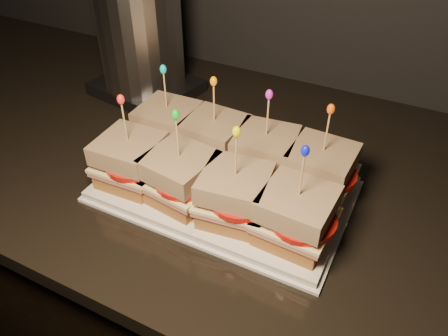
% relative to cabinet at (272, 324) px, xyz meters
% --- Properties ---
extents(cabinet, '(2.43, 0.71, 0.91)m').
position_rel_cabinet_xyz_m(cabinet, '(0.00, 0.00, 0.00)').
color(cabinet, black).
rests_on(cabinet, ground).
extents(granite_slab, '(2.47, 0.75, 0.03)m').
position_rel_cabinet_xyz_m(granite_slab, '(0.00, 0.00, 0.47)').
color(granite_slab, black).
rests_on(granite_slab, cabinet).
extents(platter, '(0.41, 0.26, 0.02)m').
position_rel_cabinet_xyz_m(platter, '(-0.08, -0.10, 0.50)').
color(platter, silver).
rests_on(platter, granite_slab).
extents(platter_rim, '(0.42, 0.27, 0.01)m').
position_rel_cabinet_xyz_m(platter_rim, '(-0.08, -0.10, 0.49)').
color(platter_rim, silver).
rests_on(platter_rim, granite_slab).
extents(sandwich_0_bread_bot, '(0.10, 0.10, 0.03)m').
position_rel_cabinet_xyz_m(sandwich_0_bread_bot, '(-0.23, -0.04, 0.52)').
color(sandwich_0_bread_bot, brown).
rests_on(sandwich_0_bread_bot, platter).
extents(sandwich_0_ham, '(0.11, 0.11, 0.01)m').
position_rel_cabinet_xyz_m(sandwich_0_ham, '(-0.23, -0.04, 0.54)').
color(sandwich_0_ham, '#B3584F').
rests_on(sandwich_0_ham, sandwich_0_bread_bot).
extents(sandwich_0_cheese, '(0.11, 0.11, 0.01)m').
position_rel_cabinet_xyz_m(sandwich_0_cheese, '(-0.23, -0.04, 0.54)').
color(sandwich_0_cheese, '#F6E99F').
rests_on(sandwich_0_cheese, sandwich_0_ham).
extents(sandwich_0_tomato, '(0.10, 0.10, 0.01)m').
position_rel_cabinet_xyz_m(sandwich_0_tomato, '(-0.22, -0.05, 0.55)').
color(sandwich_0_tomato, red).
rests_on(sandwich_0_tomato, sandwich_0_cheese).
extents(sandwich_0_bread_top, '(0.10, 0.10, 0.03)m').
position_rel_cabinet_xyz_m(sandwich_0_bread_top, '(-0.23, -0.04, 0.57)').
color(sandwich_0_bread_top, '#4C2810').
rests_on(sandwich_0_bread_top, sandwich_0_tomato).
extents(sandwich_0_pick, '(0.00, 0.00, 0.09)m').
position_rel_cabinet_xyz_m(sandwich_0_pick, '(-0.23, -0.04, 0.62)').
color(sandwich_0_pick, tan).
rests_on(sandwich_0_pick, sandwich_0_bread_top).
extents(sandwich_0_frill, '(0.01, 0.01, 0.02)m').
position_rel_cabinet_xyz_m(sandwich_0_frill, '(-0.23, -0.04, 0.67)').
color(sandwich_0_frill, '#09BAC2').
rests_on(sandwich_0_frill, sandwich_0_pick).
extents(sandwich_1_bread_bot, '(0.10, 0.10, 0.03)m').
position_rel_cabinet_xyz_m(sandwich_1_bread_bot, '(-0.13, -0.04, 0.52)').
color(sandwich_1_bread_bot, brown).
rests_on(sandwich_1_bread_bot, platter).
extents(sandwich_1_ham, '(0.11, 0.11, 0.01)m').
position_rel_cabinet_xyz_m(sandwich_1_ham, '(-0.13, -0.04, 0.54)').
color(sandwich_1_ham, '#B3584F').
rests_on(sandwich_1_ham, sandwich_1_bread_bot).
extents(sandwich_1_cheese, '(0.11, 0.11, 0.01)m').
position_rel_cabinet_xyz_m(sandwich_1_cheese, '(-0.13, -0.04, 0.54)').
color(sandwich_1_cheese, '#F6E99F').
rests_on(sandwich_1_cheese, sandwich_1_ham).
extents(sandwich_1_tomato, '(0.10, 0.10, 0.01)m').
position_rel_cabinet_xyz_m(sandwich_1_tomato, '(-0.12, -0.05, 0.55)').
color(sandwich_1_tomato, red).
rests_on(sandwich_1_tomato, sandwich_1_cheese).
extents(sandwich_1_bread_top, '(0.10, 0.10, 0.03)m').
position_rel_cabinet_xyz_m(sandwich_1_bread_top, '(-0.13, -0.04, 0.57)').
color(sandwich_1_bread_top, '#4C2810').
rests_on(sandwich_1_bread_top, sandwich_1_tomato).
extents(sandwich_1_pick, '(0.00, 0.00, 0.09)m').
position_rel_cabinet_xyz_m(sandwich_1_pick, '(-0.13, -0.04, 0.62)').
color(sandwich_1_pick, tan).
rests_on(sandwich_1_pick, sandwich_1_bread_top).
extents(sandwich_1_frill, '(0.01, 0.01, 0.02)m').
position_rel_cabinet_xyz_m(sandwich_1_frill, '(-0.13, -0.04, 0.67)').
color(sandwich_1_frill, '#FC9B0E').
rests_on(sandwich_1_frill, sandwich_1_pick).
extents(sandwich_2_bread_bot, '(0.11, 0.11, 0.03)m').
position_rel_cabinet_xyz_m(sandwich_2_bread_bot, '(-0.04, -0.04, 0.52)').
color(sandwich_2_bread_bot, brown).
rests_on(sandwich_2_bread_bot, platter).
extents(sandwich_2_ham, '(0.12, 0.11, 0.01)m').
position_rel_cabinet_xyz_m(sandwich_2_ham, '(-0.04, -0.04, 0.54)').
color(sandwich_2_ham, '#B3584F').
rests_on(sandwich_2_ham, sandwich_2_bread_bot).
extents(sandwich_2_cheese, '(0.12, 0.12, 0.01)m').
position_rel_cabinet_xyz_m(sandwich_2_cheese, '(-0.04, -0.04, 0.54)').
color(sandwich_2_cheese, '#F6E99F').
rests_on(sandwich_2_cheese, sandwich_2_ham).
extents(sandwich_2_tomato, '(0.10, 0.10, 0.01)m').
position_rel_cabinet_xyz_m(sandwich_2_tomato, '(-0.02, -0.05, 0.55)').
color(sandwich_2_tomato, red).
rests_on(sandwich_2_tomato, sandwich_2_cheese).
extents(sandwich_2_bread_top, '(0.11, 0.11, 0.03)m').
position_rel_cabinet_xyz_m(sandwich_2_bread_top, '(-0.04, -0.04, 0.57)').
color(sandwich_2_bread_top, '#4C2810').
rests_on(sandwich_2_bread_top, sandwich_2_tomato).
extents(sandwich_2_pick, '(0.00, 0.00, 0.09)m').
position_rel_cabinet_xyz_m(sandwich_2_pick, '(-0.04, -0.04, 0.62)').
color(sandwich_2_pick, tan).
rests_on(sandwich_2_pick, sandwich_2_bread_top).
extents(sandwich_2_frill, '(0.01, 0.01, 0.02)m').
position_rel_cabinet_xyz_m(sandwich_2_frill, '(-0.04, -0.04, 0.67)').
color(sandwich_2_frill, '#CB22C1').
rests_on(sandwich_2_frill, sandwich_2_pick).
extents(sandwich_3_bread_bot, '(0.10, 0.10, 0.03)m').
position_rel_cabinet_xyz_m(sandwich_3_bread_bot, '(0.06, -0.04, 0.52)').
color(sandwich_3_bread_bot, brown).
rests_on(sandwich_3_bread_bot, platter).
extents(sandwich_3_ham, '(0.11, 0.11, 0.01)m').
position_rel_cabinet_xyz_m(sandwich_3_ham, '(0.06, -0.04, 0.54)').
color(sandwich_3_ham, '#B3584F').
rests_on(sandwich_3_ham, sandwich_3_bread_bot).
extents(sandwich_3_cheese, '(0.11, 0.11, 0.01)m').
position_rel_cabinet_xyz_m(sandwich_3_cheese, '(0.06, -0.04, 0.54)').
color(sandwich_3_cheese, '#F6E99F').
rests_on(sandwich_3_cheese, sandwich_3_ham).
extents(sandwich_3_tomato, '(0.10, 0.10, 0.01)m').
position_rel_cabinet_xyz_m(sandwich_3_tomato, '(0.07, -0.05, 0.55)').
color(sandwich_3_tomato, red).
rests_on(sandwich_3_tomato, sandwich_3_cheese).
extents(sandwich_3_bread_top, '(0.10, 0.10, 0.03)m').
position_rel_cabinet_xyz_m(sandwich_3_bread_top, '(0.06, -0.04, 0.57)').
color(sandwich_3_bread_top, '#4C2810').
rests_on(sandwich_3_bread_top, sandwich_3_tomato).
extents(sandwich_3_pick, '(0.00, 0.00, 0.09)m').
position_rel_cabinet_xyz_m(sandwich_3_pick, '(0.06, -0.04, 0.62)').
color(sandwich_3_pick, tan).
rests_on(sandwich_3_pick, sandwich_3_bread_top).
extents(sandwich_3_frill, '(0.01, 0.01, 0.02)m').
position_rel_cabinet_xyz_m(sandwich_3_frill, '(0.06, -0.04, 0.67)').
color(sandwich_3_frill, '#ED530E').
rests_on(sandwich_3_frill, sandwich_3_pick).
extents(sandwich_4_bread_bot, '(0.10, 0.10, 0.03)m').
position_rel_cabinet_xyz_m(sandwich_4_bread_bot, '(-0.23, -0.16, 0.52)').
color(sandwich_4_bread_bot, brown).
rests_on(sandwich_4_bread_bot, platter).
extents(sandwich_4_ham, '(0.11, 0.11, 0.01)m').
position_rel_cabinet_xyz_m(sandwich_4_ham, '(-0.23, -0.16, 0.54)').
color(sandwich_4_ham, '#B3584F').
rests_on(sandwich_4_ham, sandwich_4_bread_bot).
extents(sandwich_4_cheese, '(0.11, 0.11, 0.01)m').
position_rel_cabinet_xyz_m(sandwich_4_cheese, '(-0.23, -0.16, 0.54)').
color(sandwich_4_cheese, '#F6E99F').
rests_on(sandwich_4_cheese, sandwich_4_ham).
extents(sandwich_4_tomato, '(0.10, 0.10, 0.01)m').
position_rel_cabinet_xyz_m(sandwich_4_tomato, '(-0.22, -0.16, 0.55)').
color(sandwich_4_tomato, red).
rests_on(sandwich_4_tomato, sandwich_4_cheese).
extents(sandwich_4_bread_top, '(0.10, 0.10, 0.03)m').
position_rel_cabinet_xyz_m(sandwich_4_bread_top, '(-0.23, -0.16, 0.57)').
color(sandwich_4_bread_top, '#4C2810').
rests_on(sandwich_4_bread_top, sandwich_4_tomato).
extents(sandwich_4_pick, '(0.00, 0.00, 0.09)m').
position_rel_cabinet_xyz_m(sandwich_4_pick, '(-0.23, -0.16, 0.62)').
color(sandwich_4_pick, tan).
rests_on(sandwich_4_pick, sandwich_4_bread_top).
extents(sandwich_4_frill, '(0.01, 0.01, 0.02)m').
position_rel_cabinet_xyz_m(sandwich_4_frill, '(-0.23, -0.16, 0.67)').
color(sandwich_4_frill, red).
rests_on(sandwich_4_frill, sandwich_4_pick).
extents(sandwich_5_bread_bot, '(0.11, 0.11, 0.03)m').
position_rel_cabinet_xyz_m(sandwich_5_bread_bot, '(-0.13, -0.16, 0.52)').
color(sandwich_5_bread_bot, brown).
rests_on(sandwich_5_bread_bot, platter).
extents(sandwich_5_ham, '(0.12, 0.12, 0.01)m').
position_rel_cabinet_xyz_m(sandwich_5_ham, '(-0.13, -0.16, 0.54)').
color(sandwich_5_ham, '#B3584F').
rests_on(sandwich_5_ham, sandwich_5_bread_bot).
extents(sandwich_5_cheese, '(0.12, 0.12, 0.01)m').
position_rel_cabinet_xyz_m(sandwich_5_cheese, '(-0.13, -0.16, 0.54)').
color(sandwich_5_cheese, '#F6E99F').
rests_on(sandwich_5_cheese, sandwich_5_ham).
extents(sandwich_5_tomato, '(0.10, 0.10, 0.01)m').
position_rel_cabinet_xyz_m(sandwich_5_tomato, '(-0.12, -0.16, 0.55)').
color(sandwich_5_tomato, red).
rests_on(sandwich_5_tomato, sandwich_5_cheese).
extents(sandwich_5_bread_top, '(0.11, 0.11, 0.03)m').
position_rel_cabinet_xyz_m(sandwich_5_bread_top, '(-0.13, -0.16, 0.57)').
color(sandwich_5_bread_top, '#4C2810').
rests_on(sandwich_5_bread_top, sandwich_5_tomato).
extents(sandwich_5_pick, '(0.00, 0.00, 0.09)m').
position_rel_cabinet_xyz_m(sandwich_5_pick, '(-0.13, -0.16, 0.62)').
color(sandwich_5_pick, tan).
rests_on(sandwich_5_pick, sandwich_5_bread_top).
extents(sandwich_5_frill, '(0.01, 0.01, 0.02)m').
position_rel_cabinet_xyz_m(sandwich_5_frill, '(-0.13, -0.16, 0.67)').
color(sandwich_5_frill, green).
rests_on(sandwich_5_frill, sandwich_5_pick).
extents(sandwich_6_bread_bot, '(0.11, 0.11, 0.03)m').
position_rel_cabinet_xyz_m(sandwich_6_bread_bot, '(-0.04, -0.16, 0.52)').
color(sandwich_6_bread_bot, brown).
rests_on(sandwich_6_bread_bot, platter).
extents(sandwich_6_ham, '(0.12, 0.12, 0.01)m').
position_rel_cabinet_xyz_m(sandwich_6_ham, '(-0.04, -0.16, 0.54)').
color(sandwich_6_ham, '#B3584F').
rests_on(sandwich_6_ham, sandwich_6_bread_bot).
extents(sandwich_6_cheese, '(0.12, 0.12, 0.01)m').
position_rel_cabinet_xyz_m(sandwich_6_cheese, '(-0.04, -0.16, 0.54)').
color(sandwich_6_cheese, '#F6E99F').
rests_on(sandwich_6_cheese, sandwich_6_ham).
extents(sandwich_6_tomato, '(0.10, 0.10, 0.01)m').
position_rel_cabinet_xyz_m(sandwich_6_tomato, '(-0.02, -0.16, 0.55)').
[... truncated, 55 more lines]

